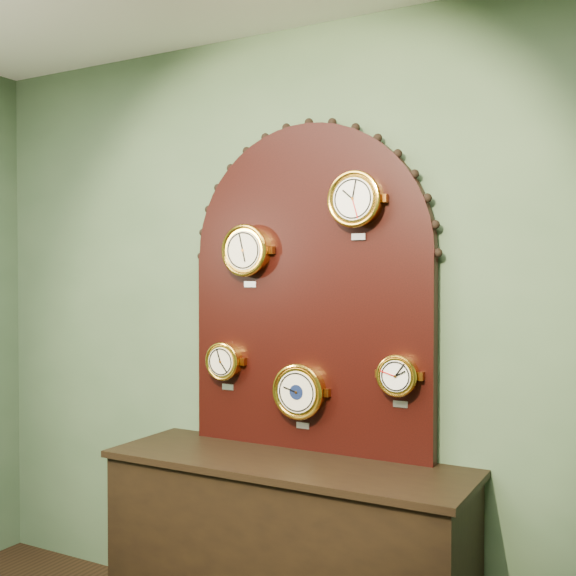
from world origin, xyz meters
The scene contains 8 objects.
wall_back centered at (0.00, 2.50, 1.40)m, with size 4.00×4.00×0.00m, color #455D40.
shop_counter centered at (0.00, 2.23, 0.40)m, with size 1.60×0.50×0.80m, color black.
display_board centered at (0.00, 2.45, 1.63)m, with size 1.26×0.06×1.53m.
roman_clock centered at (-0.30, 2.38, 1.75)m, with size 0.25×0.08×0.30m.
arabic_clock centered at (0.26, 2.38, 1.96)m, with size 0.25×0.08×0.30m.
hygrometer centered at (-0.42, 2.38, 1.22)m, with size 0.19×0.08×0.24m.
barometer centered at (-0.01, 2.38, 1.11)m, with size 0.26×0.08×0.31m.
tide_clock centered at (0.46, 2.38, 1.21)m, with size 0.18×0.08×0.23m.
Camera 1 is at (1.46, -0.42, 1.65)m, focal length 43.68 mm.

